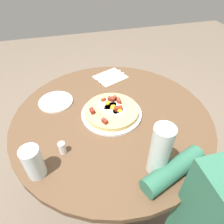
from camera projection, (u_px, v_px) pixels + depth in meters
The scene contains 11 objects.
ground_plane at pixel (112, 190), 1.46m from camera, with size 6.00×6.00×0.00m, color #6B5B4C.
dining_table at pixel (112, 139), 1.09m from camera, with size 0.95×0.95×0.72m.
pizza_plate at pixel (112, 113), 0.98m from camera, with size 0.29×0.29×0.01m, color white.
breakfast_pizza at pixel (112, 110), 0.97m from camera, with size 0.26×0.26×0.05m.
bread_plate at pixel (56, 102), 1.05m from camera, with size 0.17×0.17×0.01m, color white.
napkin at pixel (110, 77), 1.23m from camera, with size 0.17×0.14×0.00m, color white.
fork at pixel (109, 75), 1.24m from camera, with size 0.18×0.01×0.01m, color silver.
knife at pixel (112, 78), 1.22m from camera, with size 0.18×0.01×0.01m, color silver.
water_glass at pixel (33, 162), 0.70m from camera, with size 0.07×0.07×0.13m, color silver.
water_bottle at pixel (160, 150), 0.69m from camera, with size 0.07×0.07×0.22m, color silver.
salt_shaker at pixel (62, 148), 0.80m from camera, with size 0.03×0.03×0.05m, color white.
Camera 1 is at (-0.69, 0.18, 1.39)m, focal length 32.75 mm.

